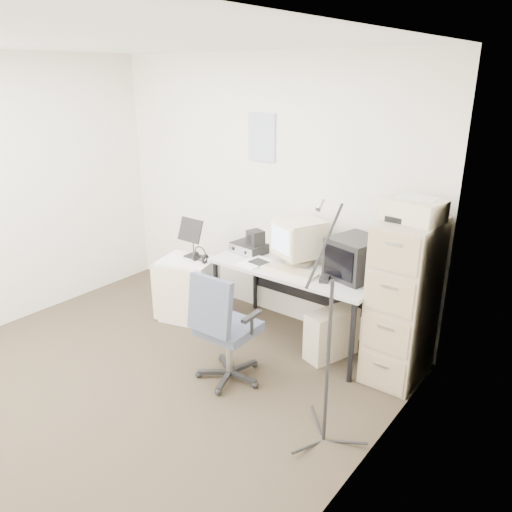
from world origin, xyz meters
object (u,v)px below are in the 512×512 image
Objects in this scene: office_chair at (229,326)px; side_cart at (189,289)px; filing_cabinet at (403,301)px; desk at (297,304)px.

side_cart is (-0.99, 0.56, -0.15)m from office_chair.
filing_cabinet reaches higher than desk.
side_cart is at bearing -171.56° from filing_cabinet.
desk is at bearing 82.03° from office_chair.
side_cart is (-1.09, -0.27, -0.05)m from desk.
side_cart is at bearing 148.86° from office_chair.
filing_cabinet reaches higher than side_cart.
side_cart is at bearing -165.94° from desk.
office_chair is (-1.04, -0.86, -0.19)m from filing_cabinet.
filing_cabinet is at bearing 38.01° from office_chair.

